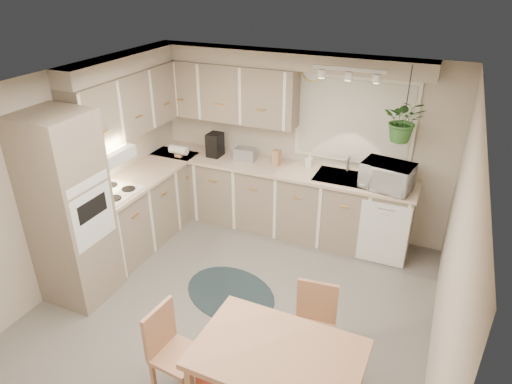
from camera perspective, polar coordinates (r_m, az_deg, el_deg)
floor at (r=5.09m, az=-3.00°, el=-14.53°), size 4.20×4.20×0.00m
ceiling at (r=3.94m, az=-3.85°, el=12.68°), size 4.20×4.20×0.00m
wall_back at (r=6.16m, az=5.40°, el=6.19°), size 4.00×0.04×2.40m
wall_front at (r=3.07m, az=-22.34°, el=-20.53°), size 4.00×0.04×2.40m
wall_left at (r=5.50m, az=-22.37°, el=1.59°), size 0.04×4.20×2.40m
wall_right at (r=4.03m, az=23.27°, el=-8.05°), size 0.04×4.20×2.40m
base_cab_left at (r=6.21m, az=-13.69°, el=-1.91°), size 0.60×1.85×0.90m
base_cab_back at (r=6.27m, az=2.50°, el=-0.85°), size 3.60×0.60×0.90m
counter_left at (r=6.00m, az=-14.10°, el=2.01°), size 0.64×1.89×0.04m
counter_back at (r=6.05m, az=2.56°, el=3.05°), size 3.64×0.64×0.04m
oven_stack at (r=5.12m, az=-22.34°, el=-2.18°), size 0.65×0.65×2.10m
wall_oven_face at (r=4.91m, az=-19.67°, el=-2.94°), size 0.02×0.56×0.58m
upper_cab_left at (r=5.87m, az=-15.44°, el=10.74°), size 0.35×2.00×0.75m
upper_cab_back at (r=6.18m, az=-3.90°, el=12.41°), size 2.00×0.35×0.75m
soffit_left at (r=5.78m, az=-16.23°, el=15.27°), size 0.30×2.00×0.20m
soffit_back at (r=5.79m, az=3.44°, el=16.25°), size 3.60×0.30×0.20m
cooktop at (r=5.59m, az=-17.49°, el=-0.08°), size 0.52×0.58×0.02m
range_hood at (r=5.42m, az=-18.31°, el=4.25°), size 0.40×0.60×0.14m
window_blinds at (r=5.84m, az=12.07°, el=8.70°), size 1.40×0.02×1.00m
window_frame at (r=5.85m, az=12.09°, el=8.73°), size 1.50×0.02×1.10m
sink at (r=5.84m, az=10.85°, el=1.44°), size 0.70×0.48×0.10m
dishwasher_front at (r=5.72m, az=15.56°, el=-5.15°), size 0.58×0.02×0.83m
track_light_bar at (r=5.16m, az=11.57°, el=14.81°), size 0.80×0.04×0.04m
wall_clock at (r=5.82m, az=7.18°, el=14.94°), size 0.30×0.03×0.30m
chair_left at (r=4.12m, az=-9.73°, el=-19.30°), size 0.43×0.43×0.83m
chair_back at (r=4.28m, az=7.02°, el=-16.93°), size 0.43×0.43×0.83m
braided_rug at (r=5.30m, az=-3.21°, el=-12.48°), size 1.35×1.20×0.01m
pet_bed at (r=4.36m, az=-3.63°, el=-22.28°), size 0.72×0.72×0.13m
microwave at (r=5.58m, az=16.11°, el=2.27°), size 0.63×0.42×0.39m
soap_bottle at (r=6.05m, az=6.69°, el=3.53°), size 0.11×0.20×0.09m
hanging_plant at (r=5.36m, az=17.95°, el=7.96°), size 0.48×0.52×0.38m
coffee_maker at (r=6.35m, az=-5.15°, el=5.91°), size 0.19×0.23×0.33m
toaster at (r=6.21m, az=-1.38°, el=4.74°), size 0.30×0.18×0.17m
knife_block at (r=6.07m, az=2.60°, el=4.35°), size 0.10×0.10×0.20m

